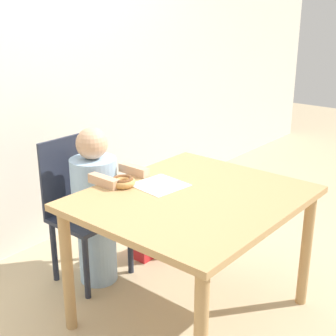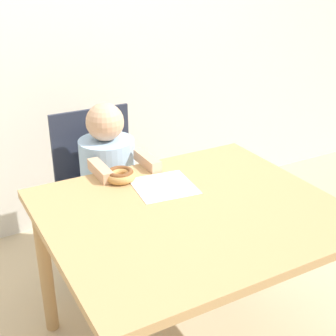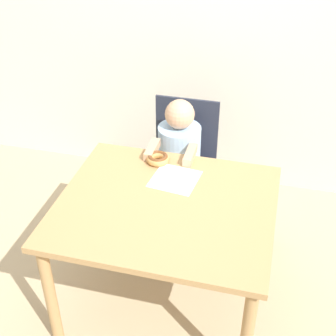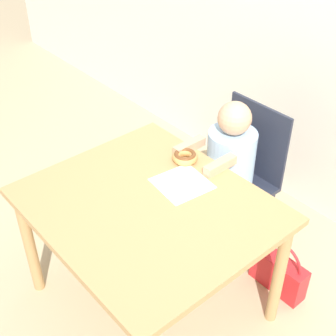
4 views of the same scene
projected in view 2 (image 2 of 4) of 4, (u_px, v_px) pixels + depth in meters
The scene contains 7 objects.
wall_back at pixel (69, 26), 2.69m from camera, with size 8.00×0.05×2.50m.
dining_table at pixel (191, 229), 1.86m from camera, with size 1.12×0.97×0.72m.
chair at pixel (102, 192), 2.51m from camera, with size 0.43×0.37×0.89m.
child_figure at pixel (110, 197), 2.41m from camera, with size 0.28×0.45×0.98m.
donut at pixel (120, 175), 2.03m from camera, with size 0.14×0.14×0.05m.
napkin at pixel (164, 186), 1.99m from camera, with size 0.27×0.27×0.00m.
handbag at pixel (191, 237), 2.72m from camera, with size 0.33×0.11×0.35m.
Camera 2 is at (-0.85, -1.35, 1.62)m, focal length 50.00 mm.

